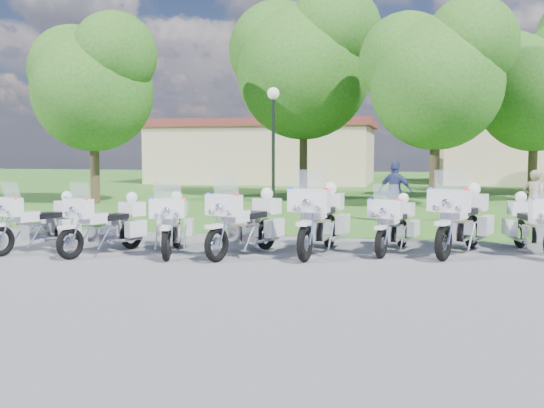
% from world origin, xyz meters
% --- Properties ---
extents(ground, '(100.00, 100.00, 0.00)m').
position_xyz_m(ground, '(0.00, 0.00, 0.00)').
color(ground, '#5E5E63').
rests_on(ground, ground).
extents(grass_lawn, '(100.00, 48.00, 0.01)m').
position_xyz_m(grass_lawn, '(0.00, 27.00, 0.00)').
color(grass_lawn, '#266821').
rests_on(grass_lawn, ground).
extents(motorcycle_0, '(1.22, 2.10, 1.48)m').
position_xyz_m(motorcycle_0, '(-4.05, -0.23, 0.62)').
color(motorcycle_0, black).
rests_on(motorcycle_0, ground).
extents(motorcycle_1, '(1.22, 2.11, 1.49)m').
position_xyz_m(motorcycle_1, '(-2.52, -0.22, 0.62)').
color(motorcycle_1, black).
rests_on(motorcycle_1, ground).
extents(motorcycle_2, '(1.09, 2.19, 1.50)m').
position_xyz_m(motorcycle_2, '(-1.20, 0.07, 0.63)').
color(motorcycle_2, black).
rests_on(motorcycle_2, ground).
extents(motorcycle_3, '(1.29, 2.30, 1.61)m').
position_xyz_m(motorcycle_3, '(0.33, 0.23, 0.67)').
color(motorcycle_3, black).
rests_on(motorcycle_3, ground).
extents(motorcycle_4, '(1.04, 2.59, 1.74)m').
position_xyz_m(motorcycle_4, '(1.75, 0.73, 0.73)').
color(motorcycle_4, black).
rests_on(motorcycle_4, ground).
extents(motorcycle_5, '(1.04, 2.11, 1.44)m').
position_xyz_m(motorcycle_5, '(3.22, 1.23, 0.60)').
color(motorcycle_5, black).
rests_on(motorcycle_5, ground).
extents(motorcycle_6, '(1.44, 2.44, 1.73)m').
position_xyz_m(motorcycle_6, '(4.56, 1.33, 0.72)').
color(motorcycle_6, black).
rests_on(motorcycle_6, ground).
extents(motorcycle_7, '(1.00, 2.20, 1.49)m').
position_xyz_m(motorcycle_7, '(6.00, 1.70, 0.62)').
color(motorcycle_7, black).
rests_on(motorcycle_7, ground).
extents(lamp_post, '(0.44, 0.44, 4.37)m').
position_xyz_m(lamp_post, '(-1.32, 9.93, 3.28)').
color(lamp_post, black).
rests_on(lamp_post, ground).
extents(tree_0, '(5.57, 4.75, 7.42)m').
position_xyz_m(tree_0, '(-8.78, 10.51, 4.91)').
color(tree_0, '#38281C').
rests_on(tree_0, ground).
extents(tree_1, '(6.95, 5.93, 9.27)m').
position_xyz_m(tree_1, '(-1.24, 15.55, 6.13)').
color(tree_1, '#38281C').
rests_on(tree_1, ground).
extents(tree_2, '(5.69, 4.86, 7.59)m').
position_xyz_m(tree_2, '(4.36, 11.84, 5.02)').
color(tree_2, '#38281C').
rests_on(tree_2, ground).
extents(tree_3, '(5.54, 4.73, 7.39)m').
position_xyz_m(tree_3, '(8.42, 15.40, 4.89)').
color(tree_3, '#38281C').
rests_on(tree_3, ground).
extents(building_west, '(14.56, 8.32, 4.10)m').
position_xyz_m(building_west, '(-6.00, 28.00, 2.07)').
color(building_west, '#C9AF91').
rests_on(building_west, ground).
extents(building_east, '(11.44, 7.28, 4.10)m').
position_xyz_m(building_east, '(11.00, 30.00, 2.07)').
color(building_east, '#C9AF91').
rests_on(building_east, ground).
extents(bystander_a, '(0.66, 0.53, 1.57)m').
position_xyz_m(bystander_a, '(6.82, 6.08, 0.79)').
color(bystander_a, gray).
rests_on(bystander_a, ground).
extents(bystander_c, '(1.12, 0.76, 1.77)m').
position_xyz_m(bystander_c, '(3.11, 6.61, 0.89)').
color(bystander_c, navy).
rests_on(bystander_c, ground).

